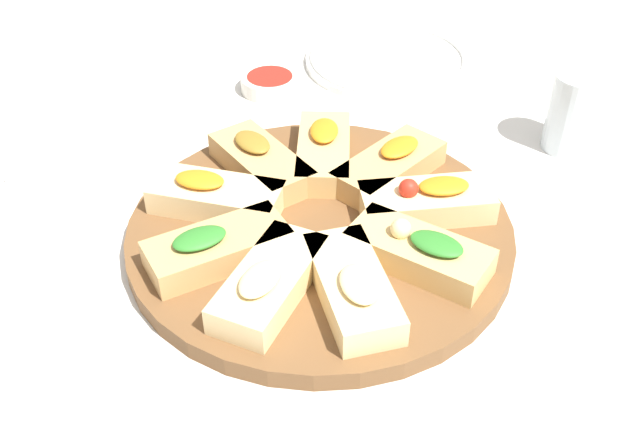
% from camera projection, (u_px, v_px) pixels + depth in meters
% --- Properties ---
extents(ground_plane, '(3.00, 3.00, 0.00)m').
position_uv_depth(ground_plane, '(320.00, 239.00, 0.83)').
color(ground_plane, silver).
extents(serving_board, '(0.42, 0.42, 0.02)m').
position_uv_depth(serving_board, '(320.00, 232.00, 0.82)').
color(serving_board, brown).
rests_on(serving_board, ground_plane).
extents(focaccia_slice_0, '(0.11, 0.16, 0.04)m').
position_uv_depth(focaccia_slice_0, '(217.00, 247.00, 0.76)').
color(focaccia_slice_0, tan).
rests_on(focaccia_slice_0, serving_board).
extents(focaccia_slice_1, '(0.15, 0.13, 0.04)m').
position_uv_depth(focaccia_slice_1, '(269.00, 282.00, 0.72)').
color(focaccia_slice_1, '#E5C689').
rests_on(focaccia_slice_1, serving_board).
extents(focaccia_slice_2, '(0.15, 0.08, 0.04)m').
position_uv_depth(focaccia_slice_2, '(353.00, 287.00, 0.71)').
color(focaccia_slice_2, '#E5C689').
rests_on(focaccia_slice_2, serving_board).
extents(focaccia_slice_3, '(0.14, 0.15, 0.05)m').
position_uv_depth(focaccia_slice_3, '(419.00, 251.00, 0.75)').
color(focaccia_slice_3, tan).
rests_on(focaccia_slice_3, serving_board).
extents(focaccia_slice_4, '(0.07, 0.15, 0.05)m').
position_uv_depth(focaccia_slice_4, '(428.00, 203.00, 0.82)').
color(focaccia_slice_4, '#E5C689').
rests_on(focaccia_slice_4, serving_board).
extents(focaccia_slice_5, '(0.14, 0.15, 0.04)m').
position_uv_depth(focaccia_slice_5, '(390.00, 166.00, 0.87)').
color(focaccia_slice_5, tan).
rests_on(focaccia_slice_5, serving_board).
extents(focaccia_slice_6, '(0.15, 0.09, 0.04)m').
position_uv_depth(focaccia_slice_6, '(324.00, 151.00, 0.90)').
color(focaccia_slice_6, tan).
rests_on(focaccia_slice_6, serving_board).
extents(focaccia_slice_7, '(0.16, 0.12, 0.04)m').
position_uv_depth(focaccia_slice_7, '(261.00, 162.00, 0.88)').
color(focaccia_slice_7, tan).
rests_on(focaccia_slice_7, serving_board).
extents(focaccia_slice_8, '(0.12, 0.16, 0.04)m').
position_uv_depth(focaccia_slice_8, '(216.00, 196.00, 0.83)').
color(focaccia_slice_8, '#E5C689').
rests_on(focaccia_slice_8, serving_board).
extents(plate_left, '(0.26, 0.26, 0.02)m').
position_uv_depth(plate_left, '(388.00, 59.00, 1.16)').
color(plate_left, white).
rests_on(plate_left, ground_plane).
extents(water_glass, '(0.07, 0.07, 0.10)m').
position_uv_depth(water_glass, '(575.00, 112.00, 0.94)').
color(water_glass, silver).
rests_on(water_glass, ground_plane).
extents(napkin_stack, '(0.16, 0.15, 0.01)m').
position_uv_depth(napkin_stack, '(69.00, 156.00, 0.95)').
color(napkin_stack, white).
rests_on(napkin_stack, ground_plane).
extents(dipping_bowl, '(0.09, 0.09, 0.02)m').
position_uv_depth(dipping_bowl, '(270.00, 83.00, 1.09)').
color(dipping_bowl, silver).
rests_on(dipping_bowl, ground_plane).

